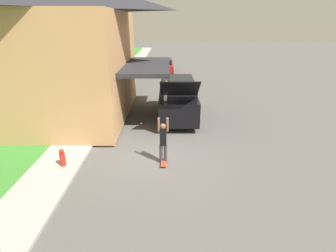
% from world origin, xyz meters
% --- Properties ---
extents(ground_plane, '(120.00, 120.00, 0.00)m').
position_xyz_m(ground_plane, '(0.00, 0.00, 0.00)').
color(ground_plane, '#54514F').
extents(lawn, '(10.00, 80.00, 0.08)m').
position_xyz_m(lawn, '(-8.00, 6.00, 0.04)').
color(lawn, '#387F2D').
rests_on(lawn, ground_plane).
extents(sidewalk, '(1.80, 80.00, 0.10)m').
position_xyz_m(sidewalk, '(-3.60, 6.00, 0.05)').
color(sidewalk, '#9E9E99').
rests_on(sidewalk, ground_plane).
extents(house, '(13.70, 9.08, 7.87)m').
position_xyz_m(house, '(-7.12, 4.89, 4.15)').
color(house, tan).
rests_on(house, lawn).
extents(lawn_tree_near, '(3.77, 3.77, 6.82)m').
position_xyz_m(lawn_tree_near, '(-4.49, 3.81, 4.99)').
color(lawn_tree_near, brown).
rests_on(lawn_tree_near, lawn).
extents(lawn_tree_far, '(3.24, 3.24, 6.28)m').
position_xyz_m(lawn_tree_far, '(-4.36, 14.43, 4.70)').
color(lawn_tree_far, brown).
rests_on(lawn_tree_far, lawn).
extents(suv_parked, '(2.16, 5.77, 2.78)m').
position_xyz_m(suv_parked, '(1.15, 4.65, 1.13)').
color(suv_parked, black).
rests_on(suv_parked, ground_plane).
extents(car_down_street, '(1.95, 4.34, 1.38)m').
position_xyz_m(car_down_street, '(0.22, 19.11, 0.68)').
color(car_down_street, maroon).
rests_on(car_down_street, ground_plane).
extents(skateboarder, '(0.41, 0.22, 1.86)m').
position_xyz_m(skateboarder, '(0.44, -0.56, 0.96)').
color(skateboarder, '#38383D').
rests_on(skateboarder, ground_plane).
extents(skateboard, '(0.23, 0.83, 0.10)m').
position_xyz_m(skateboard, '(0.46, -0.61, 0.08)').
color(skateboard, '#B73D23').
rests_on(skateboard, ground_plane).
extents(fire_hydrant, '(0.20, 0.20, 0.68)m').
position_xyz_m(fire_hydrant, '(-3.31, -0.95, 0.43)').
color(fire_hydrant, red).
rests_on(fire_hydrant, sidewalk).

